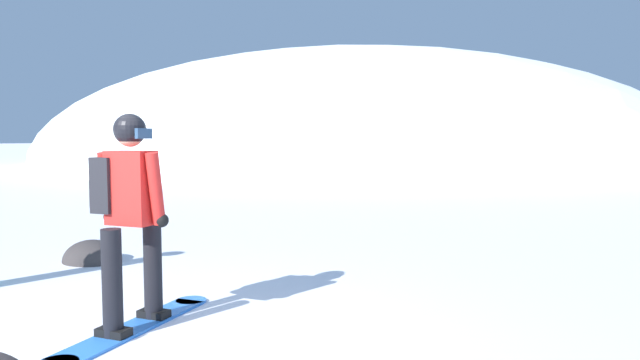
# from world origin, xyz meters

# --- Properties ---
(ridge_peak_main) EXTENTS (37.38, 33.65, 13.17)m
(ridge_peak_main) POSITION_xyz_m (-10.80, 28.80, 0.00)
(ridge_peak_main) COLOR white
(ridge_peak_main) RESTS_ON ground
(snowboarder_main) EXTENTS (0.64, 1.83, 1.71)m
(snowboarder_main) POSITION_xyz_m (-0.29, 0.73, 0.92)
(snowboarder_main) COLOR blue
(snowboarder_main) RESTS_ON ground
(rock_dark) EXTENTS (0.53, 0.45, 0.37)m
(rock_dark) POSITION_xyz_m (-4.71, 5.45, 0.00)
(rock_dark) COLOR #282628
(rock_dark) RESTS_ON ground
(rock_small) EXTENTS (0.76, 0.64, 0.53)m
(rock_small) POSITION_xyz_m (-2.57, 2.34, 0.00)
(rock_small) COLOR #383333
(rock_small) RESTS_ON ground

